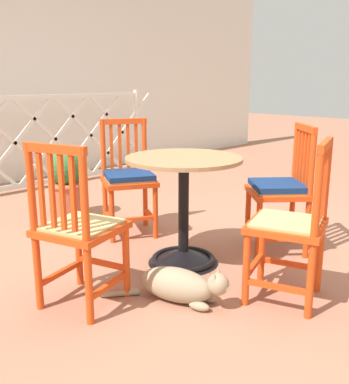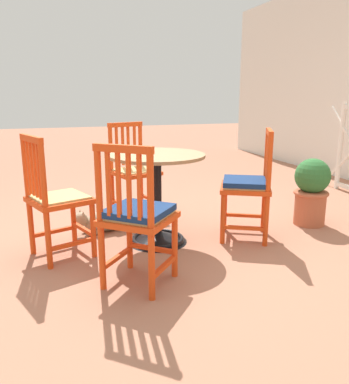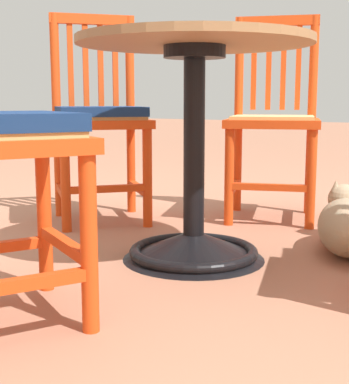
{
  "view_description": "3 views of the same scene",
  "coord_description": "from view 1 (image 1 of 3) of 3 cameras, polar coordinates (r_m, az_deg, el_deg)",
  "views": [
    {
      "loc": [
        -2.17,
        -1.95,
        1.21
      ],
      "look_at": [
        -0.07,
        0.17,
        0.46
      ],
      "focal_mm": 41.65,
      "sensor_mm": 36.0,
      "label": 1
    },
    {
      "loc": [
        2.82,
        -0.8,
        1.19
      ],
      "look_at": [
        -0.01,
        0.13,
        0.44
      ],
      "focal_mm": 37.0,
      "sensor_mm": 36.0,
      "label": 2
    },
    {
      "loc": [
        -1.07,
        1.62,
        0.53
      ],
      "look_at": [
        -0.1,
        0.1,
        0.24
      ],
      "focal_mm": 52.68,
      "sensor_mm": 36.0,
      "label": 3
    }
  ],
  "objects": [
    {
      "name": "orange_chair_near_fence",
      "position": [
        2.53,
        14.79,
        -4.24
      ],
      "size": [
        0.51,
        0.51,
        0.91
      ],
      "color": "#D64214",
      "rests_on": "ground_plane"
    },
    {
      "name": "terracotta_planter",
      "position": [
        4.1,
        -13.72,
        1.28
      ],
      "size": [
        0.32,
        0.32,
        0.62
      ],
      "color": "#B25B3D",
      "rests_on": "ground_plane"
    },
    {
      "name": "tabby_cat",
      "position": [
        2.54,
        0.97,
        -11.94
      ],
      "size": [
        0.46,
        0.65,
        0.23
      ],
      "color": "#9E896B",
      "rests_on": "ground_plane"
    },
    {
      "name": "ground_plane",
      "position": [
        3.16,
        3.13,
        -8.45
      ],
      "size": [
        24.0,
        24.0,
        0.0
      ],
      "primitive_type": "plane",
      "color": "#A36B51"
    },
    {
      "name": "orange_chair_by_planter",
      "position": [
        3.27,
        13.46,
        0.21
      ],
      "size": [
        0.56,
        0.56,
        0.91
      ],
      "color": "#D64214",
      "rests_on": "ground_plane"
    },
    {
      "name": "orange_chair_at_corner",
      "position": [
        2.44,
        -12.27,
        -4.79
      ],
      "size": [
        0.5,
        0.5,
        0.91
      ],
      "color": "#D64214",
      "rests_on": "ground_plane"
    },
    {
      "name": "cafe_table",
      "position": [
        2.99,
        1.16,
        -3.95
      ],
      "size": [
        0.76,
        0.76,
        0.73
      ],
      "color": "black",
      "rests_on": "ground_plane"
    },
    {
      "name": "lattice_fence_panel",
      "position": [
        5.31,
        -17.33,
        6.27
      ],
      "size": [
        3.46,
        0.06,
        1.09
      ],
      "color": "silver",
      "rests_on": "ground_plane"
    },
    {
      "name": "orange_chair_tucked_in",
      "position": [
        3.56,
        -5.93,
        1.66
      ],
      "size": [
        0.54,
        0.54,
        0.91
      ],
      "color": "#D64214",
      "rests_on": "ground_plane"
    }
  ]
}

